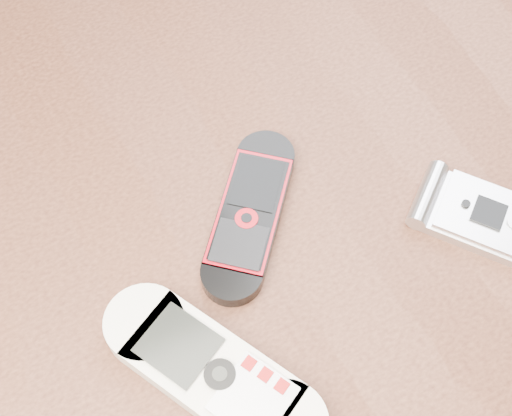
# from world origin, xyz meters

# --- Properties ---
(table) EXTENTS (1.20, 0.80, 0.75)m
(table) POSITION_xyz_m (0.00, 0.00, 0.64)
(table) COLOR black
(table) RESTS_ON ground
(nokia_white) EXTENTS (0.11, 0.16, 0.02)m
(nokia_white) POSITION_xyz_m (-0.07, -0.08, 0.76)
(nokia_white) COLOR white
(nokia_white) RESTS_ON table
(nokia_black_red) EXTENTS (0.12, 0.12, 0.01)m
(nokia_black_red) POSITION_xyz_m (0.00, 0.00, 0.76)
(nokia_black_red) COLOR black
(nokia_black_red) RESTS_ON table
(motorola_razr) EXTENTS (0.10, 0.11, 0.01)m
(motorola_razr) POSITION_xyz_m (0.14, -0.08, 0.76)
(motorola_razr) COLOR silver
(motorola_razr) RESTS_ON table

